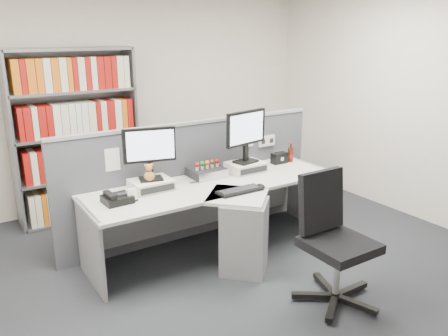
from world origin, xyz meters
TOP-DOWN VIEW (x-y plane):
  - ground at (0.00, 0.00)m, footprint 5.50×5.50m
  - room_shell at (0.00, 0.00)m, footprint 5.04×5.54m
  - partition at (0.00, 1.25)m, footprint 3.00×0.08m
  - desk at (0.00, 0.60)m, footprint 2.60×1.20m
  - monitor_riser_left at (-0.61, 0.98)m, footprint 0.38×0.31m
  - monitor_riser_right at (0.49, 0.98)m, footprint 0.38×0.31m
  - monitor_left at (-0.61, 0.98)m, footprint 0.48×0.20m
  - monitor_right at (0.49, 0.98)m, footprint 0.54×0.22m
  - desktop_pc at (0.04, 1.05)m, footprint 0.35×0.31m
  - figurines at (0.04, 1.03)m, footprint 0.29×0.05m
  - keyboard at (0.06, 0.47)m, footprint 0.45×0.17m
  - mouse at (0.30, 0.46)m, footprint 0.06×0.10m
  - desk_phone at (-1.01, 0.83)m, footprint 0.25×0.23m
  - desk_calendar at (-0.88, 0.79)m, footprint 0.10×0.07m
  - plush_toy at (-0.64, 0.94)m, footprint 0.10×0.10m
  - speaker at (0.99, 1.03)m, footprint 0.18×0.10m
  - cola_bottle at (1.14, 1.01)m, footprint 0.07×0.07m
  - shelving_unit at (-0.90, 2.44)m, footprint 1.41×0.40m
  - filing_cabinet at (1.20, 1.99)m, footprint 0.45×0.61m
  - desk_fan at (1.20, 1.99)m, footprint 0.28×0.17m
  - office_chair at (0.34, -0.46)m, footprint 0.68×0.71m

SIDE VIEW (x-z plane):
  - ground at x=0.00m, z-range 0.00..0.00m
  - filing_cabinet at x=1.20m, z-range 0.00..0.70m
  - desk at x=0.00m, z-range 0.10..0.82m
  - office_chair at x=0.34m, z-range 0.04..1.10m
  - partition at x=0.00m, z-range 0.01..1.29m
  - keyboard at x=0.06m, z-range 0.72..0.75m
  - mouse at x=0.30m, z-range 0.72..0.76m
  - desk_phone at x=-1.01m, z-range 0.71..0.81m
  - desktop_pc at x=0.04m, z-range 0.72..0.81m
  - monitor_riser_left at x=-0.61m, z-range 0.72..0.82m
  - monitor_riser_right at x=0.49m, z-range 0.72..0.82m
  - desk_calendar at x=-0.88m, z-range 0.71..0.83m
  - speaker at x=0.99m, z-range 0.72..0.84m
  - cola_bottle at x=1.14m, z-range 0.69..0.91m
  - figurines at x=0.04m, z-range 0.82..0.91m
  - plush_toy at x=-0.64m, z-range 0.81..0.98m
  - shelving_unit at x=-0.90m, z-range -0.02..1.98m
  - desk_fan at x=1.20m, z-range 0.76..1.23m
  - monitor_left at x=-0.61m, z-range 0.87..1.37m
  - monitor_right at x=0.49m, z-range 0.87..1.43m
  - room_shell at x=0.00m, z-range 0.43..3.15m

